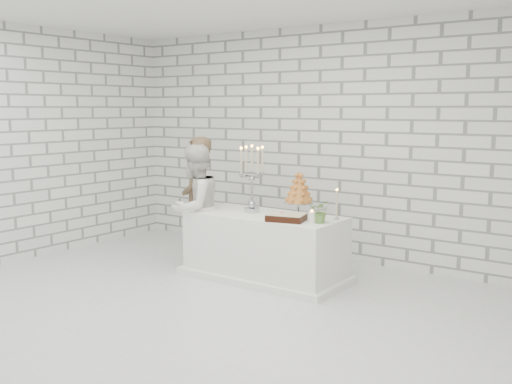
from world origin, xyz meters
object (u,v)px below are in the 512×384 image
object	(u,v)px
croquembouche	(299,194)
bride	(195,208)
groom	(197,200)
candelabra	(252,179)
cake_table	(265,247)

from	to	relation	value
croquembouche	bride	bearing A→B (deg)	-165.05
groom	bride	bearing A→B (deg)	4.39
candelabra	croquembouche	world-z (taller)	candelabra
cake_table	candelabra	world-z (taller)	candelabra
cake_table	candelabra	bearing A→B (deg)	169.04
candelabra	bride	bearing A→B (deg)	-159.53
cake_table	candelabra	xyz separation A→B (m)	(-0.21, 0.04, 0.77)
cake_table	groom	world-z (taller)	groom
cake_table	bride	world-z (taller)	bride
groom	candelabra	bearing A→B (deg)	52.11
croquembouche	groom	bearing A→B (deg)	-179.50
groom	croquembouche	bearing A→B (deg)	57.22
croquembouche	candelabra	bearing A→B (deg)	-171.63
cake_table	bride	distance (m)	0.98
cake_table	groom	bearing A→B (deg)	174.17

